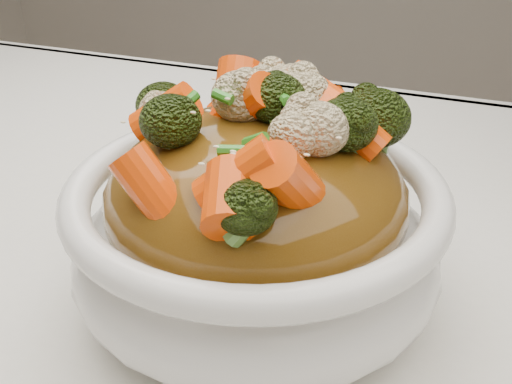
% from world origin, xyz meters
% --- Properties ---
extents(tablecloth, '(1.20, 0.80, 0.04)m').
position_xyz_m(tablecloth, '(0.00, 0.00, 0.73)').
color(tablecloth, white).
rests_on(tablecloth, dining_table).
extents(bowl, '(0.28, 0.28, 0.09)m').
position_xyz_m(bowl, '(0.04, -0.03, 0.79)').
color(bowl, white).
rests_on(bowl, tablecloth).
extents(sauce_base, '(0.22, 0.22, 0.10)m').
position_xyz_m(sauce_base, '(0.04, -0.03, 0.82)').
color(sauce_base, '#5B3A0F').
rests_on(sauce_base, bowl).
extents(carrots, '(0.22, 0.22, 0.05)m').
position_xyz_m(carrots, '(0.04, -0.03, 0.89)').
color(carrots, '#F94D08').
rests_on(carrots, sauce_base).
extents(broccoli, '(0.22, 0.22, 0.05)m').
position_xyz_m(broccoli, '(0.04, -0.03, 0.89)').
color(broccoli, black).
rests_on(broccoli, sauce_base).
extents(cauliflower, '(0.22, 0.22, 0.04)m').
position_xyz_m(cauliflower, '(0.04, -0.03, 0.89)').
color(cauliflower, beige).
rests_on(cauliflower, sauce_base).
extents(scallions, '(0.17, 0.17, 0.02)m').
position_xyz_m(scallions, '(0.04, -0.03, 0.89)').
color(scallions, '#2B7D1D').
rests_on(scallions, sauce_base).
extents(sesame_seeds, '(0.20, 0.20, 0.01)m').
position_xyz_m(sesame_seeds, '(0.04, -0.03, 0.89)').
color(sesame_seeds, beige).
rests_on(sesame_seeds, sauce_base).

